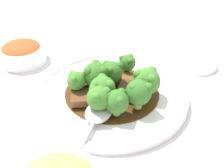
{
  "coord_description": "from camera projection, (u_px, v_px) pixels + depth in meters",
  "views": [
    {
      "loc": [
        -0.34,
        0.31,
        0.36
      ],
      "look_at": [
        0.0,
        0.0,
        0.03
      ],
      "focal_mm": 50.0,
      "sensor_mm": 36.0,
      "label": 1
    }
  ],
  "objects": [
    {
      "name": "ground_plane",
      "position": [
        112.0,
        99.0,
        0.58
      ],
      "size": [
        4.0,
        4.0,
        0.0
      ],
      "primitive_type": "plane",
      "color": "silver"
    },
    {
      "name": "main_plate",
      "position": [
        112.0,
        95.0,
        0.57
      ],
      "size": [
        0.28,
        0.28,
        0.02
      ],
      "color": "white",
      "rests_on": "ground_plane"
    },
    {
      "name": "beef_strip_0",
      "position": [
        108.0,
        74.0,
        0.6
      ],
      "size": [
        0.08,
        0.07,
        0.01
      ],
      "color": "brown",
      "rests_on": "main_plate"
    },
    {
      "name": "beef_strip_1",
      "position": [
        128.0,
        78.0,
        0.6
      ],
      "size": [
        0.05,
        0.03,
        0.01
      ],
      "color": "brown",
      "rests_on": "main_plate"
    },
    {
      "name": "beef_strip_2",
      "position": [
        87.0,
        97.0,
        0.54
      ],
      "size": [
        0.07,
        0.07,
        0.01
      ],
      "color": "brown",
      "rests_on": "main_plate"
    },
    {
      "name": "beef_strip_3",
      "position": [
        83.0,
        80.0,
        0.59
      ],
      "size": [
        0.06,
        0.06,
        0.01
      ],
      "color": "brown",
      "rests_on": "main_plate"
    },
    {
      "name": "beef_strip_4",
      "position": [
        127.0,
        90.0,
        0.56
      ],
      "size": [
        0.06,
        0.06,
        0.01
      ],
      "color": "#56331E",
      "rests_on": "main_plate"
    },
    {
      "name": "broccoli_floret_0",
      "position": [
        77.0,
        81.0,
        0.55
      ],
      "size": [
        0.03,
        0.03,
        0.05
      ],
      "color": "#8EB756",
      "rests_on": "main_plate"
    },
    {
      "name": "broccoli_floret_1",
      "position": [
        117.0,
        101.0,
        0.5
      ],
      "size": [
        0.04,
        0.04,
        0.05
      ],
      "color": "#7FA84C",
      "rests_on": "main_plate"
    },
    {
      "name": "broccoli_floret_2",
      "position": [
        96.0,
        74.0,
        0.55
      ],
      "size": [
        0.05,
        0.05,
        0.06
      ],
      "color": "#8EB756",
      "rests_on": "main_plate"
    },
    {
      "name": "broccoli_floret_3",
      "position": [
        112.0,
        72.0,
        0.57
      ],
      "size": [
        0.04,
        0.04,
        0.05
      ],
      "color": "#8EB756",
      "rests_on": "main_plate"
    },
    {
      "name": "broccoli_floret_4",
      "position": [
        127.0,
        62.0,
        0.6
      ],
      "size": [
        0.03,
        0.03,
        0.04
      ],
      "color": "#8EB756",
      "rests_on": "main_plate"
    },
    {
      "name": "broccoli_floret_5",
      "position": [
        103.0,
        88.0,
        0.52
      ],
      "size": [
        0.04,
        0.04,
        0.05
      ],
      "color": "#8EB756",
      "rests_on": "main_plate"
    },
    {
      "name": "broccoli_floret_6",
      "position": [
        99.0,
        98.0,
        0.5
      ],
      "size": [
        0.04,
        0.04,
        0.05
      ],
      "color": "#8EB756",
      "rests_on": "main_plate"
    },
    {
      "name": "broccoli_floret_7",
      "position": [
        147.0,
        81.0,
        0.55
      ],
      "size": [
        0.05,
        0.05,
        0.05
      ],
      "color": "#8EB756",
      "rests_on": "main_plate"
    },
    {
      "name": "broccoli_floret_8",
      "position": [
        140.0,
        91.0,
        0.52
      ],
      "size": [
        0.04,
        0.04,
        0.05
      ],
      "color": "#8EB756",
      "rests_on": "main_plate"
    },
    {
      "name": "serving_spoon",
      "position": [
        94.0,
        120.0,
        0.5
      ],
      "size": [
        0.14,
        0.22,
        0.01
      ],
      "color": "silver",
      "rests_on": "main_plate"
    },
    {
      "name": "side_bowl_kimchi",
      "position": [
        22.0,
        52.0,
        0.68
      ],
      "size": [
        0.1,
        0.1,
        0.04
      ],
      "color": "white",
      "rests_on": "ground_plane"
    },
    {
      "name": "sauce_dish",
      "position": [
        199.0,
        64.0,
        0.67
      ],
      "size": [
        0.08,
        0.08,
        0.01
      ],
      "color": "white",
      "rests_on": "ground_plane"
    }
  ]
}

